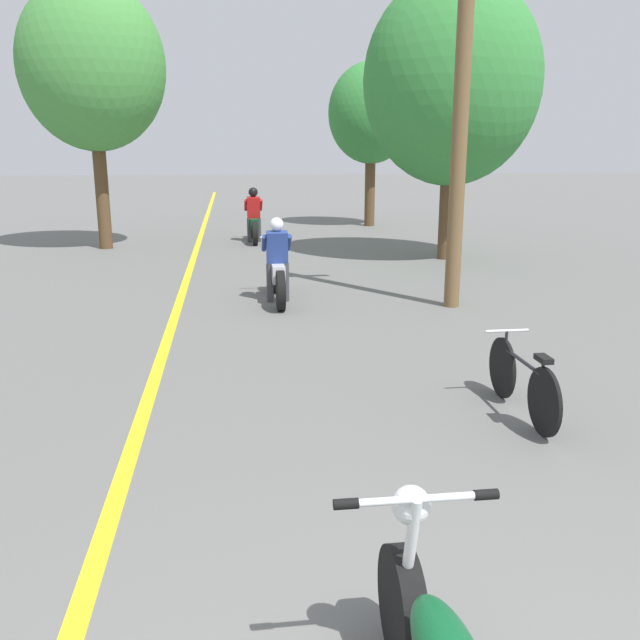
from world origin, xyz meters
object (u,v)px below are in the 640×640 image
(utility_pole, at_px, (462,92))
(roadside_tree_right_far, at_px, (371,114))
(motorcycle_rider_lead, at_px, (277,270))
(bicycle_parked, at_px, (522,381))
(roadside_tree_right_near, at_px, (452,82))
(motorcycle_rider_far, at_px, (254,221))
(roadside_tree_left, at_px, (92,67))

(utility_pole, height_order, roadside_tree_right_far, utility_pole)
(motorcycle_rider_lead, height_order, bicycle_parked, motorcycle_rider_lead)
(roadside_tree_right_near, bearing_deg, motorcycle_rider_far, 141.05)
(motorcycle_rider_far, relative_size, bicycle_parked, 1.27)
(utility_pole, xyz_separation_m, roadside_tree_right_near, (1.32, 4.56, 0.55))
(roadside_tree_right_near, xyz_separation_m, bicycle_parked, (-2.08, -9.00, -3.47))
(roadside_tree_left, bearing_deg, motorcycle_rider_lead, -59.13)
(motorcycle_rider_far, bearing_deg, roadside_tree_left, -168.39)
(utility_pole, bearing_deg, motorcycle_rider_lead, 164.68)
(roadside_tree_left, relative_size, motorcycle_rider_far, 3.12)
(bicycle_parked, bearing_deg, motorcycle_rider_lead, 110.68)
(roadside_tree_right_far, distance_m, motorcycle_rider_lead, 11.42)
(utility_pole, relative_size, bicycle_parked, 4.04)
(utility_pole, height_order, roadside_tree_right_near, utility_pole)
(roadside_tree_right_near, bearing_deg, motorcycle_rider_lead, -136.62)
(utility_pole, xyz_separation_m, motorcycle_rider_lead, (-2.72, 0.75, -2.74))
(roadside_tree_right_far, xyz_separation_m, motorcycle_rider_far, (-3.78, -3.23, -2.88))
(utility_pole, xyz_separation_m, roadside_tree_left, (-6.56, 7.18, 1.02))
(roadside_tree_left, distance_m, bicycle_parked, 13.56)
(motorcycle_rider_lead, xyz_separation_m, motorcycle_rider_far, (-0.14, 7.19, 0.02))
(motorcycle_rider_lead, height_order, motorcycle_rider_far, motorcycle_rider_far)
(motorcycle_rider_lead, bearing_deg, bicycle_parked, -69.32)
(roadside_tree_right_far, distance_m, motorcycle_rider_far, 5.75)
(roadside_tree_right_near, bearing_deg, utility_pole, -106.11)
(motorcycle_rider_lead, bearing_deg, roadside_tree_right_far, 70.75)
(utility_pole, height_order, bicycle_parked, utility_pole)
(motorcycle_rider_far, bearing_deg, utility_pole, -70.19)
(bicycle_parked, bearing_deg, utility_pole, 80.21)
(roadside_tree_right_far, bearing_deg, roadside_tree_right_near, -86.56)
(utility_pole, distance_m, motorcycle_rider_far, 8.86)
(roadside_tree_right_near, xyz_separation_m, motorcycle_rider_lead, (-4.04, -3.82, -3.29))
(roadside_tree_left, relative_size, motorcycle_rider_lead, 3.14)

